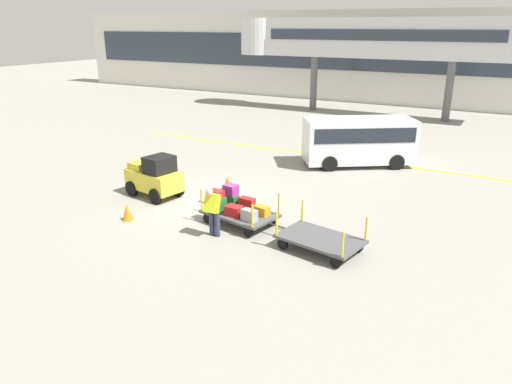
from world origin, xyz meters
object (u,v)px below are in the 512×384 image
object	(u,v)px
baggage_cart_middle	(320,239)
safety_cone_near	(227,183)
baggage_handler	(213,210)
baggage_cart_lead	(237,208)
safety_cone_far	(127,212)
shuttle_van	(359,138)
baggage_tug	(154,177)

from	to	relation	value
baggage_cart_middle	safety_cone_near	distance (m)	5.97
baggage_handler	safety_cone_near	bearing A→B (deg)	116.71
baggage_cart_lead	safety_cone_near	xyz separation A→B (m)	(-2.00, 2.61, -0.25)
baggage_cart_middle	safety_cone_far	bearing A→B (deg)	-171.32
baggage_handler	shuttle_van	size ratio (longest dim) A/B	0.31
baggage_tug	baggage_cart_lead	size ratio (longest dim) A/B	0.73
safety_cone_far	baggage_tug	bearing A→B (deg)	108.08
baggage_cart_middle	safety_cone_near	world-z (taller)	baggage_cart_middle
baggage_tug	shuttle_van	bearing A→B (deg)	55.78
baggage_handler	safety_cone_far	xyz separation A→B (m)	(-3.16, -0.29, -0.59)
baggage_cart_middle	safety_cone_near	xyz separation A→B (m)	(-5.07, 3.15, -0.07)
baggage_handler	safety_cone_far	size ratio (longest dim) A/B	2.84
safety_cone_far	baggage_cart_middle	bearing A→B (deg)	8.68
baggage_cart_lead	baggage_handler	world-z (taller)	baggage_handler
baggage_handler	baggage_tug	bearing A→B (deg)	153.36
baggage_cart_lead	safety_cone_far	distance (m)	3.58
baggage_tug	safety_cone_near	distance (m)	2.76
baggage_cart_middle	baggage_handler	xyz separation A→B (m)	(-3.15, -0.67, 0.52)
safety_cone_near	safety_cone_far	size ratio (longest dim) A/B	1.00
baggage_tug	safety_cone_far	world-z (taller)	baggage_tug
baggage_cart_lead	baggage_cart_middle	size ratio (longest dim) A/B	1.00
baggage_cart_middle	safety_cone_far	distance (m)	6.38
baggage_tug	baggage_handler	size ratio (longest dim) A/B	1.45
shuttle_van	safety_cone_near	distance (m)	6.77
shuttle_van	safety_cone_far	size ratio (longest dim) A/B	9.18
baggage_cart_middle	baggage_cart_lead	bearing A→B (deg)	169.95
baggage_cart_lead	baggage_cart_middle	xyz separation A→B (m)	(3.07, -0.54, -0.18)
baggage_cart_middle	safety_cone_far	size ratio (longest dim) A/B	5.60
baggage_tug	baggage_cart_lead	distance (m)	4.05
safety_cone_far	safety_cone_near	bearing A→B (deg)	73.27
baggage_handler	shuttle_van	distance (m)	9.77
baggage_cart_lead	baggage_handler	distance (m)	1.26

